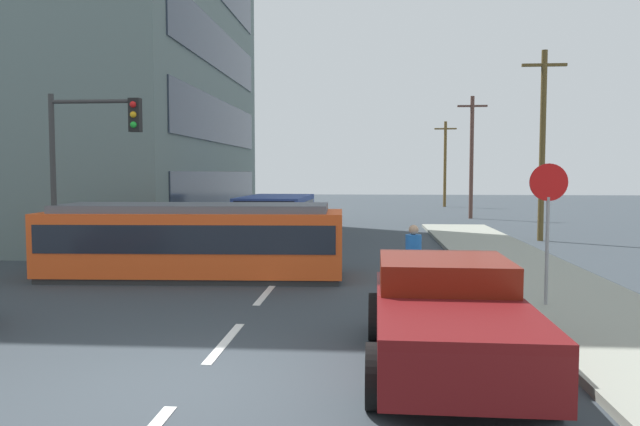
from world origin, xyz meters
TOP-DOWN VIEW (x-y plane):
  - ground_plane at (0.00, 10.00)m, footprint 120.00×120.00m
  - sidewalk_curb_right at (6.80, 6.00)m, footprint 3.20×36.00m
  - lane_stripe_1 at (0.00, 2.00)m, footprint 0.16×2.40m
  - lane_stripe_2 at (0.00, 6.00)m, footprint 0.16×2.40m
  - lane_stripe_3 at (0.00, 14.11)m, footprint 0.16×2.40m
  - lane_stripe_4 at (0.00, 20.11)m, footprint 0.16×2.40m
  - streetcar_tram at (-2.28, 8.11)m, footprint 8.04×2.88m
  - city_bus at (-1.33, 16.38)m, footprint 2.66×5.18m
  - pedestrian_crossing at (3.40, 5.79)m, footprint 0.51×0.36m
  - pickup_truck_parked at (3.51, 0.87)m, footprint 2.33×5.03m
  - parked_sedan_mid at (-5.18, 12.07)m, footprint 2.04×4.52m
  - stop_sign at (6.01, 4.77)m, footprint 0.76×0.07m
  - traffic_light_mast at (-4.71, 7.09)m, footprint 2.40×0.33m
  - utility_pole_mid at (9.54, 17.87)m, footprint 1.80×0.24m
  - utility_pole_far at (8.71, 30.00)m, footprint 1.80×0.24m
  - utility_pole_distant at (8.72, 42.86)m, footprint 1.80×0.24m

SIDE VIEW (x-z plane):
  - ground_plane at x=0.00m, z-range 0.00..0.00m
  - lane_stripe_1 at x=0.00m, z-range 0.00..0.01m
  - lane_stripe_2 at x=0.00m, z-range 0.00..0.01m
  - lane_stripe_3 at x=0.00m, z-range 0.00..0.01m
  - lane_stripe_4 at x=0.00m, z-range 0.00..0.01m
  - sidewalk_curb_right at x=6.80m, z-range 0.00..0.14m
  - parked_sedan_mid at x=-5.18m, z-range 0.03..1.22m
  - pickup_truck_parked at x=3.51m, z-range 0.02..1.57m
  - pedestrian_crossing at x=3.40m, z-range 0.11..1.78m
  - streetcar_tram at x=-2.28m, z-range 0.03..2.03m
  - city_bus at x=-1.33m, z-range 0.13..2.02m
  - stop_sign at x=6.01m, z-range 0.75..3.63m
  - traffic_light_mast at x=-4.71m, z-range 0.95..5.78m
  - utility_pole_distant at x=8.72m, z-range 0.18..7.20m
  - utility_pole_far at x=8.71m, z-range 0.18..7.66m
  - utility_pole_mid at x=9.54m, z-range 0.18..8.00m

